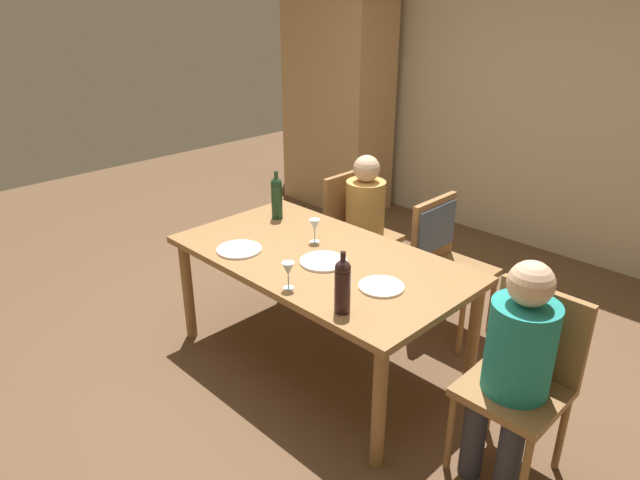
% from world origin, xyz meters
% --- Properties ---
extents(ground_plane, '(10.00, 10.00, 0.00)m').
position_xyz_m(ground_plane, '(0.00, 0.00, 0.00)').
color(ground_plane, brown).
extents(rear_room_partition, '(6.40, 0.12, 2.70)m').
position_xyz_m(rear_room_partition, '(0.00, 2.69, 1.35)').
color(rear_room_partition, beige).
rests_on(rear_room_partition, ground_plane).
extents(armoire_cabinet, '(1.18, 0.62, 2.18)m').
position_xyz_m(armoire_cabinet, '(-1.99, 2.24, 1.10)').
color(armoire_cabinet, tan).
rests_on(armoire_cabinet, ground_plane).
extents(dining_table, '(1.78, 0.98, 0.74)m').
position_xyz_m(dining_table, '(0.00, 0.00, 0.66)').
color(dining_table, olive).
rests_on(dining_table, ground_plane).
extents(chair_far_left, '(0.44, 0.44, 0.92)m').
position_xyz_m(chair_far_left, '(-0.49, 0.87, 0.53)').
color(chair_far_left, olive).
rests_on(chair_far_left, ground_plane).
extents(chair_right_end, '(0.44, 0.44, 0.92)m').
position_xyz_m(chair_right_end, '(1.27, 0.09, 0.53)').
color(chair_right_end, olive).
rests_on(chair_right_end, ground_plane).
extents(chair_far_right, '(0.46, 0.44, 0.92)m').
position_xyz_m(chair_far_right, '(0.28, 0.87, 0.59)').
color(chair_far_right, olive).
rests_on(chair_far_right, ground_plane).
extents(person_woman_host, '(0.33, 0.29, 1.10)m').
position_xyz_m(person_woman_host, '(-0.37, 0.87, 0.64)').
color(person_woman_host, '#33333D').
rests_on(person_woman_host, ground_plane).
extents(person_man_bearded, '(0.30, 0.35, 1.13)m').
position_xyz_m(person_man_bearded, '(1.27, -0.03, 0.65)').
color(person_man_bearded, '#33333D').
rests_on(person_man_bearded, ground_plane).
extents(wine_bottle_tall_green, '(0.07, 0.07, 0.33)m').
position_xyz_m(wine_bottle_tall_green, '(-0.63, 0.22, 0.89)').
color(wine_bottle_tall_green, '#19381E').
rests_on(wine_bottle_tall_green, dining_table).
extents(wine_bottle_dark_red, '(0.08, 0.08, 0.32)m').
position_xyz_m(wine_bottle_dark_red, '(0.53, -0.37, 0.88)').
color(wine_bottle_dark_red, black).
rests_on(wine_bottle_dark_red, dining_table).
extents(wine_glass_near_left, '(0.07, 0.07, 0.15)m').
position_xyz_m(wine_glass_near_left, '(-0.17, 0.12, 0.84)').
color(wine_glass_near_left, silver).
rests_on(wine_glass_near_left, dining_table).
extents(wine_glass_centre, '(0.07, 0.07, 0.15)m').
position_xyz_m(wine_glass_centre, '(0.17, -0.40, 0.84)').
color(wine_glass_centre, silver).
rests_on(wine_glass_centre, dining_table).
extents(dinner_plate_host, '(0.27, 0.27, 0.01)m').
position_xyz_m(dinner_plate_host, '(-0.39, -0.29, 0.74)').
color(dinner_plate_host, white).
rests_on(dinner_plate_host, dining_table).
extents(dinner_plate_guest_left, '(0.27, 0.27, 0.01)m').
position_xyz_m(dinner_plate_guest_left, '(0.08, -0.05, 0.74)').
color(dinner_plate_guest_left, white).
rests_on(dinner_plate_guest_left, dining_table).
extents(dinner_plate_guest_right, '(0.24, 0.24, 0.01)m').
position_xyz_m(dinner_plate_guest_right, '(0.51, -0.05, 0.74)').
color(dinner_plate_guest_right, white).
rests_on(dinner_plate_guest_right, dining_table).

